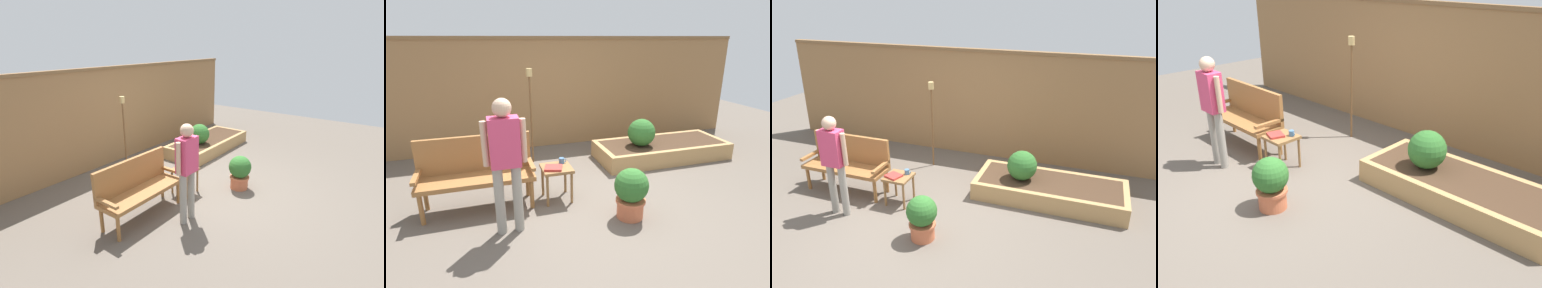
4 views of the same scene
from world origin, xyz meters
TOP-DOWN VIEW (x-y plane):
  - ground_plane at (0.00, 0.00)m, footprint 14.00×14.00m
  - fence_back at (0.00, 2.60)m, footprint 8.40×0.14m
  - garden_bench at (-1.43, 0.42)m, footprint 1.44×0.48m
  - side_table at (-0.40, 0.27)m, footprint 0.40×0.40m
  - cup_on_table at (-0.30, 0.38)m, footprint 0.11×0.07m
  - book_on_table at (-0.46, 0.22)m, footprint 0.28×0.26m
  - potted_boxwood at (0.36, -0.45)m, footprint 0.42×0.42m
  - raised_planter_bed at (1.83, 1.24)m, footprint 2.40×1.00m
  - shrub_near_bench at (1.37, 1.19)m, footprint 0.48×0.48m
  - tiki_torch at (-0.48, 1.74)m, footprint 0.10×0.10m
  - person_by_bench at (-1.10, -0.31)m, footprint 0.47×0.20m

SIDE VIEW (x-z plane):
  - ground_plane at x=0.00m, z-range 0.00..0.00m
  - raised_planter_bed at x=1.83m, z-range 0.00..0.30m
  - potted_boxwood at x=0.36m, z-range 0.03..0.68m
  - side_table at x=-0.40m, z-range 0.16..0.64m
  - book_on_table at x=-0.46m, z-range 0.48..0.51m
  - cup_on_table at x=-0.30m, z-range 0.48..0.56m
  - shrub_near_bench at x=1.37m, z-range 0.30..0.78m
  - garden_bench at x=-1.43m, z-range 0.07..1.01m
  - person_by_bench at x=-1.10m, z-range 0.15..1.71m
  - fence_back at x=0.00m, z-range 0.01..2.17m
  - tiki_torch at x=-0.48m, z-range 0.31..1.96m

